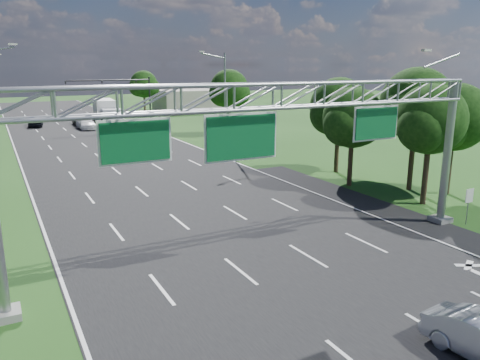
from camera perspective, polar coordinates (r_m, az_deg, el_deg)
ground at (r=37.79m, az=-10.78°, el=0.17°), size 220.00×220.00×0.00m
road at (r=37.79m, az=-10.78°, el=0.17°), size 18.00×180.00×0.02m
road_flare at (r=29.66m, az=18.61°, el=-4.12°), size 3.00×30.00×0.02m
sign_gantry at (r=20.47m, az=4.71°, el=8.50°), size 23.50×1.00×9.56m
regulatory_sign at (r=29.08m, az=26.14°, el=-2.08°), size 0.60×0.08×2.10m
traffic_signal at (r=72.57m, az=-13.68°, el=10.63°), size 12.21×0.24×7.00m
streetlight_r_mid at (r=50.33m, az=-2.05°, el=10.21°), size 2.97×0.22×10.16m
tree_cluster_right at (r=35.41m, az=18.39°, el=7.54°), size 9.91×14.60×8.68m
tree_verge_rd at (r=59.63m, az=-1.29°, el=10.84°), size 5.76×4.80×8.28m
tree_verge_re at (r=86.88m, az=-11.61°, el=11.23°), size 5.76×4.80×7.84m
building_right at (r=94.05m, az=-6.34°, el=9.65°), size 12.00×9.00×4.00m
car_queue_a at (r=69.74m, az=-18.26°, el=6.57°), size 2.31×5.30×1.52m
car_queue_b at (r=74.58m, az=-18.83°, el=6.86°), size 2.27×4.61×1.26m
car_queue_c at (r=74.83m, az=-23.68°, el=6.59°), size 2.46×4.91×1.61m
box_truck at (r=75.40m, az=-16.06°, el=7.96°), size 3.36×9.68×3.59m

